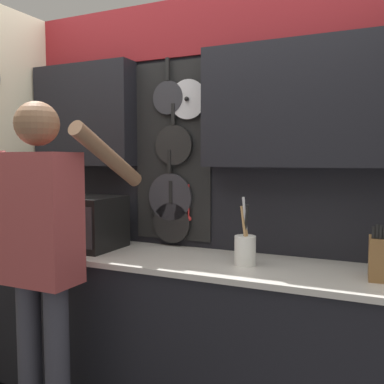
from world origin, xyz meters
name	(u,v)px	position (x,y,z in m)	size (l,w,h in m)	color
base_cabinet_counter	(190,341)	(0.00, 0.00, 0.46)	(2.48, 0.59, 0.92)	black
back_wall_unit	(212,159)	(0.02, 0.26, 1.47)	(3.05, 0.20, 2.42)	black
microwave	(82,222)	(-0.73, -0.02, 1.08)	(0.47, 0.36, 0.32)	black
knife_block	(382,258)	(0.96, -0.02, 1.02)	(0.12, 0.16, 0.25)	brown
utensil_crock	(245,248)	(0.32, -0.02, 1.01)	(0.11, 0.11, 0.35)	white
person	(42,245)	(-0.57, -0.52, 1.04)	(0.54, 0.64, 1.74)	#383842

